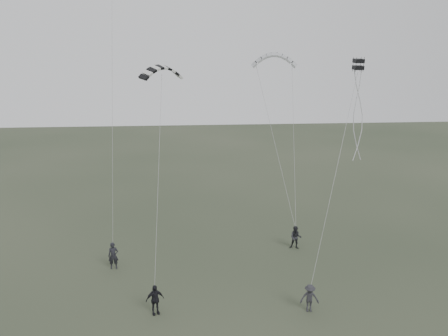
{
  "coord_description": "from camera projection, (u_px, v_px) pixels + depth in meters",
  "views": [
    {
      "loc": [
        -1.45,
        -24.17,
        14.52
      ],
      "look_at": [
        1.17,
        5.01,
        6.99
      ],
      "focal_mm": 35.0,
      "sensor_mm": 36.0,
      "label": 1
    }
  ],
  "objects": [
    {
      "name": "flyer_left",
      "position": [
        113.0,
        256.0,
        30.52
      ],
      "size": [
        0.74,
        0.52,
        1.93
      ],
      "primitive_type": "imported",
      "rotation": [
        0.0,
        0.0,
        0.08
      ],
      "color": "black",
      "rests_on": "ground"
    },
    {
      "name": "flyer_center",
      "position": [
        155.0,
        300.0,
        25.13
      ],
      "size": [
        1.15,
        0.77,
        1.82
      ],
      "primitive_type": "imported",
      "rotation": [
        0.0,
        0.0,
        0.34
      ],
      "color": "black",
      "rests_on": "ground"
    },
    {
      "name": "kite_pale_large",
      "position": [
        274.0,
        55.0,
        36.84
      ],
      "size": [
        3.97,
        1.99,
        1.76
      ],
      "primitive_type": null,
      "rotation": [
        0.31,
        0.0,
        -0.19
      ],
      "color": "#ABADB0",
      "rests_on": "flyer_right"
    },
    {
      "name": "flyer_right",
      "position": [
        296.0,
        237.0,
        33.73
      ],
      "size": [
        1.05,
        0.92,
        1.82
      ],
      "primitive_type": "imported",
      "rotation": [
        0.0,
        0.0,
        -0.29
      ],
      "color": "black",
      "rests_on": "ground"
    },
    {
      "name": "kite_box",
      "position": [
        358.0,
        64.0,
        29.04
      ],
      "size": [
        0.64,
        0.69,
        0.75
      ],
      "primitive_type": null,
      "rotation": [
        0.08,
        0.0,
        0.04
      ],
      "color": "black",
      "rests_on": "flyer_far"
    },
    {
      "name": "kite_striped",
      "position": [
        162.0,
        67.0,
        27.74
      ],
      "size": [
        2.97,
        2.48,
        1.3
      ],
      "primitive_type": null,
      "rotation": [
        0.25,
        0.0,
        0.61
      ],
      "color": "black",
      "rests_on": "flyer_center"
    },
    {
      "name": "ground",
      "position": [
        212.0,
        297.0,
        27.06
      ],
      "size": [
        140.0,
        140.0,
        0.0
      ],
      "primitive_type": "plane",
      "color": "#2C3725",
      "rests_on": "ground"
    },
    {
      "name": "flyer_far",
      "position": [
        310.0,
        298.0,
        25.39
      ],
      "size": [
        1.16,
        0.75,
        1.7
      ],
      "primitive_type": "imported",
      "rotation": [
        0.0,
        0.0,
        -0.11
      ],
      "color": "#28282C",
      "rests_on": "ground"
    }
  ]
}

